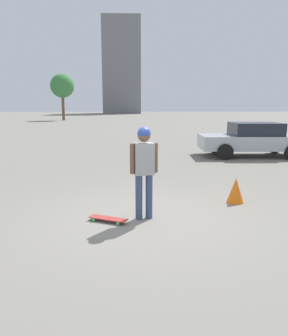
# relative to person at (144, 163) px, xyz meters

# --- Properties ---
(ground_plane) EXTENTS (220.00, 220.00, 0.00)m
(ground_plane) POSITION_rel_person_xyz_m (0.00, 0.00, -1.08)
(ground_plane) COLOR gray
(person) EXTENTS (0.28, 0.53, 1.77)m
(person) POSITION_rel_person_xyz_m (0.00, 0.00, 0.00)
(person) COLOR #38476B
(person) RESTS_ON ground_plane
(skateboard) EXTENTS (0.50, 0.77, 0.07)m
(skateboard) POSITION_rel_person_xyz_m (-0.15, 0.68, -1.02)
(skateboard) COLOR #A5332D
(skateboard) RESTS_ON ground_plane
(car_parked_near) EXTENTS (2.24, 4.47, 1.44)m
(car_parked_near) POSITION_rel_person_xyz_m (7.71, -4.97, -0.34)
(car_parked_near) COLOR #ADB2B7
(car_parked_near) RESTS_ON ground_plane
(building_block_distant) EXTENTS (11.42, 9.82, 24.32)m
(building_block_distant) POSITION_rel_person_xyz_m (85.51, 2.38, 11.08)
(building_block_distant) COLOR slate
(building_block_distant) RESTS_ON ground_plane
(tree_distant) EXTENTS (3.40, 3.40, 6.62)m
(tree_distant) POSITION_rel_person_xyz_m (42.78, 10.00, 3.80)
(tree_distant) COLOR brown
(tree_distant) RESTS_ON ground_plane
(traffic_cone) EXTENTS (0.38, 0.38, 0.56)m
(traffic_cone) POSITION_rel_person_xyz_m (0.98, -2.10, -0.80)
(traffic_cone) COLOR orange
(traffic_cone) RESTS_ON ground_plane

